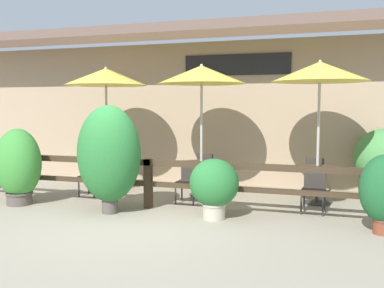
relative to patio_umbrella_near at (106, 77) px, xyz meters
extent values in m
plane|color=#9E937F|center=(1.67, -2.49, -2.66)|extent=(60.00, 60.00, 0.00)
cube|color=tan|center=(1.67, 1.71, -0.86)|extent=(14.00, 0.40, 3.60)
cube|color=brown|center=(1.67, 1.16, 1.22)|extent=(14.28, 1.48, 0.70)
cube|color=black|center=(2.80, 1.48, 0.34)|extent=(2.64, 0.04, 0.51)
cube|color=#3D2D1E|center=(1.67, -1.44, -1.76)|extent=(10.40, 0.14, 0.11)
cube|color=#3D2D1E|center=(1.67, -1.44, -2.18)|extent=(10.40, 0.10, 0.09)
cube|color=#3D2D1E|center=(1.67, -1.44, -2.18)|extent=(0.14, 0.14, 0.95)
cylinder|color=#B7B2A8|center=(0.00, 0.00, -1.39)|extent=(0.06, 0.06, 2.53)
cone|color=#EAD64C|center=(0.00, 0.00, 0.01)|extent=(1.93, 1.93, 0.40)
sphere|color=#B2ADA3|center=(0.00, 0.00, 0.21)|extent=(0.07, 0.07, 0.07)
cylinder|color=#4C3826|center=(0.00, 0.00, -1.94)|extent=(0.97, 0.97, 0.05)
cylinder|color=#333333|center=(0.00, 0.00, -2.31)|extent=(0.07, 0.07, 0.69)
cylinder|color=#333333|center=(0.00, 0.00, -2.64)|extent=(0.53, 0.53, 0.03)
cube|color=#332D28|center=(0.01, -0.77, -2.23)|extent=(0.44, 0.44, 0.05)
cube|color=#332D28|center=(0.02, -0.58, -2.00)|extent=(0.40, 0.05, 0.40)
cylinder|color=#2D2D2D|center=(-0.19, -0.96, -2.46)|extent=(0.04, 0.04, 0.41)
cylinder|color=#2D2D2D|center=(0.19, -0.97, -2.46)|extent=(0.04, 0.04, 0.41)
cylinder|color=#2D2D2D|center=(-0.17, -0.58, -2.46)|extent=(0.04, 0.04, 0.41)
cylinder|color=#2D2D2D|center=(0.21, -0.59, -2.46)|extent=(0.04, 0.04, 0.41)
cube|color=#332D28|center=(0.04, 0.77, -2.23)|extent=(0.50, 0.50, 0.05)
cube|color=#332D28|center=(0.08, 0.59, -2.00)|extent=(0.40, 0.12, 0.40)
cylinder|color=#2D2D2D|center=(0.19, 1.00, -2.46)|extent=(0.04, 0.04, 0.41)
cylinder|color=#2D2D2D|center=(-0.18, 0.92, -2.46)|extent=(0.04, 0.04, 0.41)
cylinder|color=#2D2D2D|center=(0.27, 0.63, -2.46)|extent=(0.04, 0.04, 0.41)
cylinder|color=#2D2D2D|center=(-0.10, 0.55, -2.46)|extent=(0.04, 0.04, 0.41)
cylinder|color=#B7B2A8|center=(2.33, 0.00, -1.39)|extent=(0.06, 0.06, 2.53)
cone|color=#EAD64C|center=(2.33, 0.00, 0.01)|extent=(1.93, 1.93, 0.40)
sphere|color=#B2ADA3|center=(2.33, 0.00, 0.21)|extent=(0.07, 0.07, 0.07)
cylinder|color=#4C3826|center=(2.33, 0.00, -1.94)|extent=(0.97, 0.97, 0.05)
cylinder|color=#333333|center=(2.33, 0.00, -2.31)|extent=(0.07, 0.07, 0.69)
cylinder|color=#333333|center=(2.33, 0.00, -2.64)|extent=(0.53, 0.53, 0.03)
cube|color=#332D28|center=(2.28, -0.84, -2.23)|extent=(0.43, 0.43, 0.05)
cube|color=#332D28|center=(2.28, -0.65, -2.00)|extent=(0.40, 0.04, 0.40)
cylinder|color=#2D2D2D|center=(2.09, -1.02, -2.46)|extent=(0.04, 0.04, 0.41)
cylinder|color=#2D2D2D|center=(2.47, -1.03, -2.46)|extent=(0.04, 0.04, 0.41)
cylinder|color=#2D2D2D|center=(2.09, -0.64, -2.46)|extent=(0.04, 0.04, 0.41)
cylinder|color=#2D2D2D|center=(2.47, -0.65, -2.46)|extent=(0.04, 0.04, 0.41)
cube|color=#332D28|center=(2.26, 0.83, -2.23)|extent=(0.46, 0.46, 0.05)
cube|color=#332D28|center=(2.24, 0.64, -2.00)|extent=(0.40, 0.08, 0.40)
cylinder|color=#2D2D2D|center=(2.47, 1.00, -2.46)|extent=(0.04, 0.04, 0.41)
cylinder|color=#2D2D2D|center=(2.09, 1.04, -2.46)|extent=(0.04, 0.04, 0.41)
cylinder|color=#2D2D2D|center=(2.43, 0.62, -2.46)|extent=(0.04, 0.04, 0.41)
cylinder|color=#2D2D2D|center=(2.05, 0.66, -2.46)|extent=(0.04, 0.04, 0.41)
cylinder|color=#B7B2A8|center=(4.80, -0.08, -1.39)|extent=(0.06, 0.06, 2.53)
cone|color=#EAD64C|center=(4.80, -0.08, 0.01)|extent=(1.93, 1.93, 0.40)
sphere|color=#B2ADA3|center=(4.80, -0.08, 0.21)|extent=(0.07, 0.07, 0.07)
cylinder|color=#4C3826|center=(4.80, -0.08, -1.94)|extent=(0.97, 0.97, 0.05)
cylinder|color=#333333|center=(4.80, -0.08, -2.31)|extent=(0.07, 0.07, 0.69)
cylinder|color=#333333|center=(4.80, -0.08, -2.64)|extent=(0.53, 0.53, 0.03)
cube|color=#332D28|center=(4.76, -0.92, -2.23)|extent=(0.45, 0.45, 0.05)
cube|color=#332D28|center=(4.77, -0.73, -2.00)|extent=(0.40, 0.07, 0.40)
cylinder|color=#2D2D2D|center=(4.55, -1.09, -2.46)|extent=(0.04, 0.04, 0.41)
cylinder|color=#2D2D2D|center=(4.93, -1.12, -2.46)|extent=(0.04, 0.04, 0.41)
cylinder|color=#2D2D2D|center=(4.58, -0.71, -2.46)|extent=(0.04, 0.04, 0.41)
cylinder|color=#2D2D2D|center=(4.96, -0.75, -2.46)|extent=(0.04, 0.04, 0.41)
cube|color=#332D28|center=(4.74, 0.76, -2.23)|extent=(0.43, 0.43, 0.05)
cube|color=#332D28|center=(4.73, 0.57, -2.00)|extent=(0.40, 0.04, 0.40)
cylinder|color=#2D2D2D|center=(4.93, 0.95, -2.46)|extent=(0.04, 0.04, 0.41)
cylinder|color=#2D2D2D|center=(4.55, 0.96, -2.46)|extent=(0.04, 0.04, 0.41)
cylinder|color=#2D2D2D|center=(4.92, 0.57, -2.46)|extent=(0.04, 0.04, 0.41)
cylinder|color=#2D2D2D|center=(4.54, 0.58, -2.46)|extent=(0.04, 0.04, 0.41)
cylinder|color=#B7AD99|center=(3.10, -1.85, -2.52)|extent=(0.40, 0.40, 0.28)
cylinder|color=#B7AD99|center=(3.10, -1.85, -2.40)|extent=(0.43, 0.43, 0.04)
ellipsoid|color=#287033|center=(3.10, -1.85, -2.02)|extent=(0.87, 0.78, 0.85)
cylinder|color=#564C47|center=(-0.93, -1.96, -2.53)|extent=(0.49, 0.49, 0.25)
cylinder|color=#564C47|center=(-0.93, -1.96, -2.42)|extent=(0.53, 0.53, 0.04)
ellipsoid|color=#3D8E38|center=(-0.93, -1.96, -1.81)|extent=(0.93, 0.84, 1.39)
cylinder|color=brown|center=(5.84, -1.94, -2.53)|extent=(0.31, 0.31, 0.25)
cylinder|color=brown|center=(5.84, -1.94, -2.43)|extent=(0.33, 0.33, 0.04)
cylinder|color=#564C47|center=(1.15, -2.03, -2.48)|extent=(0.29, 0.29, 0.35)
cylinder|color=#564C47|center=(1.15, -2.03, -2.33)|extent=(0.32, 0.32, 0.04)
ellipsoid|color=#287033|center=(1.15, -2.03, -1.55)|extent=(1.18, 1.07, 1.78)
cylinder|color=#B7AD99|center=(6.15, 1.06, -2.50)|extent=(0.34, 0.34, 0.32)
cylinder|color=#B7AD99|center=(6.15, 1.06, -2.36)|extent=(0.37, 0.37, 0.04)
ellipsoid|color=#4C934C|center=(6.15, 1.06, -1.80)|extent=(1.22, 1.10, 1.27)
camera|label=1|loc=(4.94, -9.03, -0.68)|focal=40.00mm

